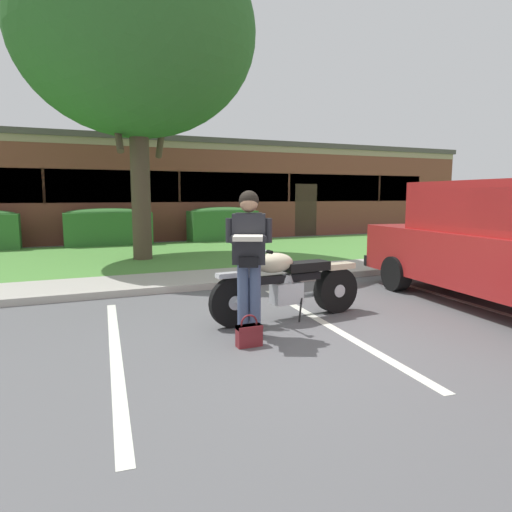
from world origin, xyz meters
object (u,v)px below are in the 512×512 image
at_px(rider_person, 249,251).
at_px(hedge_center_left, 108,226).
at_px(handbag, 249,334).
at_px(shade_tree, 136,34).
at_px(motorcycle, 293,283).
at_px(parked_suv_adjacent, 510,243).
at_px(brick_building, 151,190).
at_px(hedge_center_right, 223,224).

distance_m(rider_person, hedge_center_left, 10.55).
height_order(handbag, shade_tree, shade_tree).
bearing_deg(shade_tree, motorcycle, -81.46).
bearing_deg(handbag, shade_tree, 89.56).
xyz_separation_m(handbag, parked_suv_adjacent, (4.21, 0.14, 0.81)).
relative_size(rider_person, brick_building, 0.06).
height_order(motorcycle, hedge_center_left, hedge_center_left).
height_order(motorcycle, rider_person, rider_person).
xyz_separation_m(motorcycle, hedge_center_right, (2.52, 10.04, 0.17)).
relative_size(rider_person, shade_tree, 0.22).
height_order(handbag, brick_building, brick_building).
bearing_deg(hedge_center_right, shade_tree, -132.35).
bearing_deg(brick_building, motorcycle, -94.21).
bearing_deg(brick_building, hedge_center_left, -112.11).
bearing_deg(parked_suv_adjacent, rider_person, 177.00).
distance_m(parked_suv_adjacent, hedge_center_right, 10.77).
xyz_separation_m(motorcycle, parked_suv_adjacent, (3.22, -0.70, 0.48)).
relative_size(parked_suv_adjacent, hedge_center_right, 2.08).
height_order(motorcycle, handbag, motorcycle).
distance_m(hedge_center_left, hedge_center_right, 3.89).
bearing_deg(brick_building, parked_suv_adjacent, -83.31).
relative_size(motorcycle, brick_building, 0.09).
xyz_separation_m(hedge_center_left, hedge_center_right, (3.89, 0.00, 0.00)).
bearing_deg(handbag, hedge_center_left, 92.02).
bearing_deg(parked_suv_adjacent, shade_tree, 120.85).
distance_m(rider_person, shade_tree, 8.06).
distance_m(rider_person, brick_building, 17.04).
bearing_deg(motorcycle, parked_suv_adjacent, -12.34).
xyz_separation_m(parked_suv_adjacent, shade_tree, (-4.15, 6.95, 4.48)).
relative_size(rider_person, hedge_center_right, 0.71).
height_order(handbag, hedge_center_right, hedge_center_right).
xyz_separation_m(handbag, shade_tree, (0.05, 7.09, 5.29)).
height_order(motorcycle, hedge_center_right, hedge_center_right).
bearing_deg(shade_tree, handbag, -90.44).
xyz_separation_m(rider_person, hedge_center_right, (3.37, 10.53, -0.36)).
bearing_deg(hedge_center_right, brick_building, 101.63).
bearing_deg(brick_building, handbag, -97.27).
relative_size(shade_tree, hedge_center_left, 2.92).
height_order(shade_tree, brick_building, shade_tree).
height_order(rider_person, shade_tree, shade_tree).
height_order(shade_tree, hedge_center_right, shade_tree).
height_order(motorcycle, shade_tree, shade_tree).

